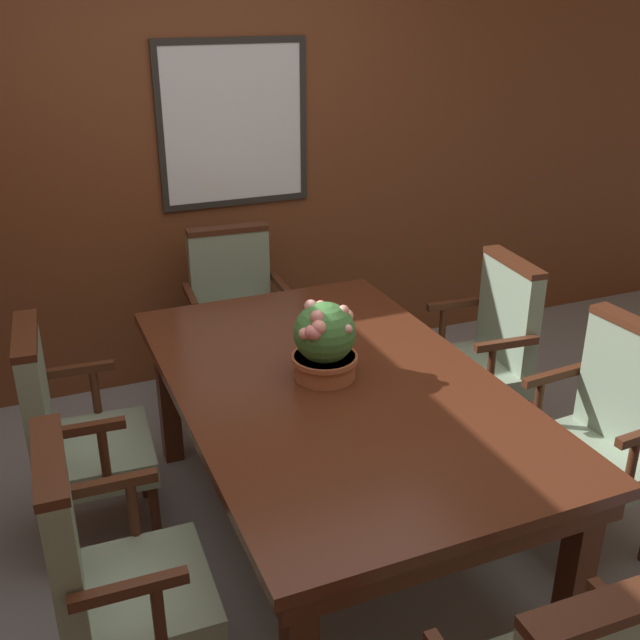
{
  "coord_description": "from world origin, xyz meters",
  "views": [
    {
      "loc": [
        -0.96,
        -2.26,
        2.14
      ],
      "look_at": [
        0.08,
        0.22,
        0.96
      ],
      "focal_mm": 42.0,
      "sensor_mm": 36.0,
      "label": 1
    }
  ],
  "objects_px": {
    "chair_right_far": "(485,349)",
    "chair_left_far": "(72,431)",
    "potted_plant": "(324,342)",
    "chair_left_near": "(109,574)",
    "chair_head_far": "(236,313)",
    "chair_right_near": "(601,432)",
    "dining_table": "(335,402)"
  },
  "relations": [
    {
      "from": "chair_left_near",
      "to": "chair_head_far",
      "type": "xyz_separation_m",
      "value": [
        0.94,
        1.79,
        0.0
      ]
    },
    {
      "from": "chair_head_far",
      "to": "potted_plant",
      "type": "xyz_separation_m",
      "value": [
        -0.02,
        -1.28,
        0.38
      ]
    },
    {
      "from": "chair_left_far",
      "to": "potted_plant",
      "type": "xyz_separation_m",
      "value": [
        0.94,
        -0.37,
        0.38
      ]
    },
    {
      "from": "dining_table",
      "to": "chair_left_near",
      "type": "bearing_deg",
      "value": -154.22
    },
    {
      "from": "chair_right_far",
      "to": "chair_right_near",
      "type": "height_order",
      "value": "same"
    },
    {
      "from": "chair_left_near",
      "to": "chair_right_near",
      "type": "bearing_deg",
      "value": -86.62
    },
    {
      "from": "chair_right_near",
      "to": "potted_plant",
      "type": "bearing_deg",
      "value": -118.22
    },
    {
      "from": "chair_left_near",
      "to": "potted_plant",
      "type": "relative_size",
      "value": 3.15
    },
    {
      "from": "dining_table",
      "to": "chair_left_far",
      "type": "bearing_deg",
      "value": 156.47
    },
    {
      "from": "chair_left_near",
      "to": "chair_right_near",
      "type": "distance_m",
      "value": 1.94
    },
    {
      "from": "dining_table",
      "to": "potted_plant",
      "type": "bearing_deg",
      "value": 112.76
    },
    {
      "from": "chair_right_far",
      "to": "potted_plant",
      "type": "height_order",
      "value": "potted_plant"
    },
    {
      "from": "chair_right_near",
      "to": "potted_plant",
      "type": "distance_m",
      "value": 1.18
    },
    {
      "from": "chair_right_far",
      "to": "chair_right_near",
      "type": "xyz_separation_m",
      "value": [
        -0.01,
        -0.82,
        0.0
      ]
    },
    {
      "from": "chair_head_far",
      "to": "potted_plant",
      "type": "relative_size",
      "value": 3.15
    },
    {
      "from": "chair_right_far",
      "to": "chair_left_near",
      "type": "relative_size",
      "value": 1.0
    },
    {
      "from": "chair_left_near",
      "to": "dining_table",
      "type": "bearing_deg",
      "value": -62.36
    },
    {
      "from": "dining_table",
      "to": "chair_right_near",
      "type": "distance_m",
      "value": 1.08
    },
    {
      "from": "chair_head_far",
      "to": "chair_left_far",
      "type": "distance_m",
      "value": 1.33
    },
    {
      "from": "potted_plant",
      "to": "chair_head_far",
      "type": "bearing_deg",
      "value": 89.23
    },
    {
      "from": "chair_right_near",
      "to": "potted_plant",
      "type": "xyz_separation_m",
      "value": [
        -1.01,
        0.46,
        0.38
      ]
    },
    {
      "from": "chair_left_far",
      "to": "dining_table",
      "type": "bearing_deg",
      "value": -109.73
    },
    {
      "from": "chair_right_far",
      "to": "chair_left_far",
      "type": "distance_m",
      "value": 1.96
    },
    {
      "from": "chair_right_far",
      "to": "potted_plant",
      "type": "distance_m",
      "value": 1.15
    },
    {
      "from": "chair_left_far",
      "to": "chair_right_near",
      "type": "bearing_deg",
      "value": -109.16
    },
    {
      "from": "chair_left_far",
      "to": "chair_right_far",
      "type": "bearing_deg",
      "value": -86.32
    },
    {
      "from": "chair_head_far",
      "to": "chair_left_far",
      "type": "bearing_deg",
      "value": -132.55
    },
    {
      "from": "chair_right_near",
      "to": "chair_left_far",
      "type": "distance_m",
      "value": 2.12
    },
    {
      "from": "chair_left_near",
      "to": "chair_left_far",
      "type": "bearing_deg",
      "value": 2.96
    },
    {
      "from": "chair_left_near",
      "to": "chair_right_near",
      "type": "relative_size",
      "value": 1.0
    },
    {
      "from": "dining_table",
      "to": "chair_right_far",
      "type": "height_order",
      "value": "chair_right_far"
    },
    {
      "from": "chair_left_near",
      "to": "chair_head_far",
      "type": "bearing_deg",
      "value": -25.9
    }
  ]
}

